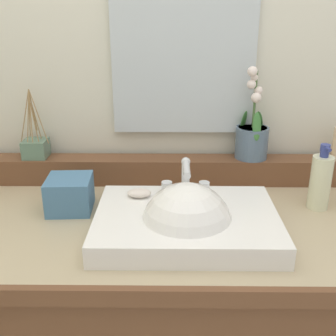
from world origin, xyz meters
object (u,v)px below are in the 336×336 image
object	(u,v)px
potted_plant	(252,136)
tissue_box	(70,194)
sink_basin	(187,226)
reed_diffuser	(36,147)
lotion_bottle	(320,181)
soap_bar	(139,193)

from	to	relation	value
potted_plant	tissue_box	distance (m)	0.63
sink_basin	tissue_box	world-z (taller)	sink_basin
reed_diffuser	lotion_bottle	distance (m)	0.94
potted_plant	reed_diffuser	bearing A→B (deg)	-179.84
soap_bar	reed_diffuser	xyz separation A→B (m)	(-0.38, 0.26, 0.05)
lotion_bottle	tissue_box	xyz separation A→B (m)	(-0.75, -0.02, -0.04)
tissue_box	reed_diffuser	bearing A→B (deg)	126.45
reed_diffuser	lotion_bottle	bearing A→B (deg)	-12.39
soap_bar	potted_plant	distance (m)	0.46
soap_bar	reed_diffuser	size ratio (longest dim) A/B	0.30
sink_basin	reed_diffuser	world-z (taller)	reed_diffuser
sink_basin	potted_plant	size ratio (longest dim) A/B	1.57
potted_plant	tissue_box	bearing A→B (deg)	-158.83
potted_plant	lotion_bottle	distance (m)	0.28
lotion_bottle	sink_basin	bearing A→B (deg)	-157.98
sink_basin	reed_diffuser	xyz separation A→B (m)	(-0.51, 0.37, 0.10)
reed_diffuser	tissue_box	distance (m)	0.29
sink_basin	potted_plant	bearing A→B (deg)	57.79
potted_plant	soap_bar	bearing A→B (deg)	-144.61
sink_basin	lotion_bottle	world-z (taller)	lotion_bottle
potted_plant	sink_basin	bearing A→B (deg)	-122.21
lotion_bottle	potted_plant	bearing A→B (deg)	130.62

